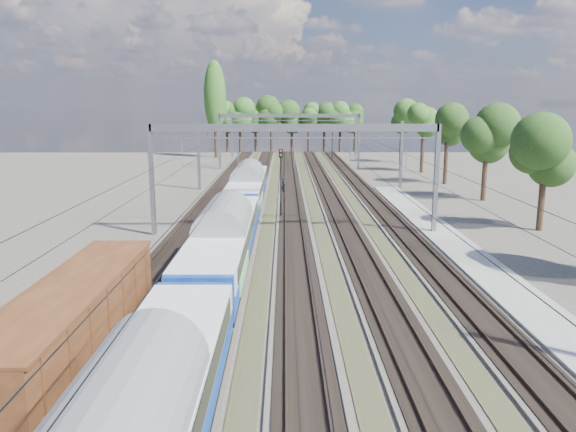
{
  "coord_description": "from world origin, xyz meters",
  "views": [
    {
      "loc": [
        -0.77,
        -14.99,
        10.54
      ],
      "look_at": [
        -0.54,
        23.76,
        2.8
      ],
      "focal_mm": 35.0,
      "sensor_mm": 36.0,
      "label": 1
    }
  ],
  "objects_px": {
    "worker": "(284,185)",
    "signal_near": "(281,174)",
    "emu_train": "(224,234)",
    "signal_far": "(332,140)",
    "freight_boxcar": "(74,322)"
  },
  "relations": [
    {
      "from": "worker",
      "to": "signal_far",
      "type": "xyz_separation_m",
      "value": [
        9.12,
        39.43,
        2.98
      ]
    },
    {
      "from": "emu_train",
      "to": "signal_near",
      "type": "height_order",
      "value": "signal_near"
    },
    {
      "from": "freight_boxcar",
      "to": "worker",
      "type": "bearing_deg",
      "value": 80.02
    },
    {
      "from": "signal_near",
      "to": "freight_boxcar",
      "type": "bearing_deg",
      "value": -104.83
    },
    {
      "from": "signal_far",
      "to": "emu_train",
      "type": "bearing_deg",
      "value": -113.56
    },
    {
      "from": "signal_near",
      "to": "signal_far",
      "type": "distance_m",
      "value": 54.83
    },
    {
      "from": "signal_far",
      "to": "freight_boxcar",
      "type": "bearing_deg",
      "value": -115.04
    },
    {
      "from": "worker",
      "to": "freight_boxcar",
      "type": "bearing_deg",
      "value": 150.66
    },
    {
      "from": "freight_boxcar",
      "to": "signal_near",
      "type": "distance_m",
      "value": 32.47
    },
    {
      "from": "signal_near",
      "to": "signal_far",
      "type": "bearing_deg",
      "value": 79.43
    },
    {
      "from": "emu_train",
      "to": "worker",
      "type": "relative_size",
      "value": 34.18
    },
    {
      "from": "emu_train",
      "to": "signal_near",
      "type": "xyz_separation_m",
      "value": [
        3.38,
        18.75,
        1.35
      ]
    },
    {
      "from": "worker",
      "to": "signal_far",
      "type": "distance_m",
      "value": 40.58
    },
    {
      "from": "worker",
      "to": "signal_near",
      "type": "distance_m",
      "value": 14.93
    },
    {
      "from": "worker",
      "to": "signal_near",
      "type": "relative_size",
      "value": 0.3
    }
  ]
}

